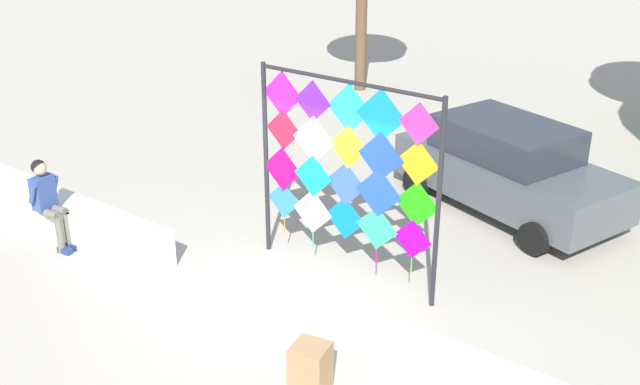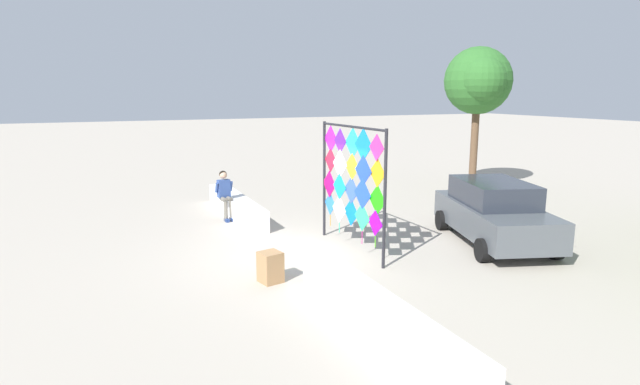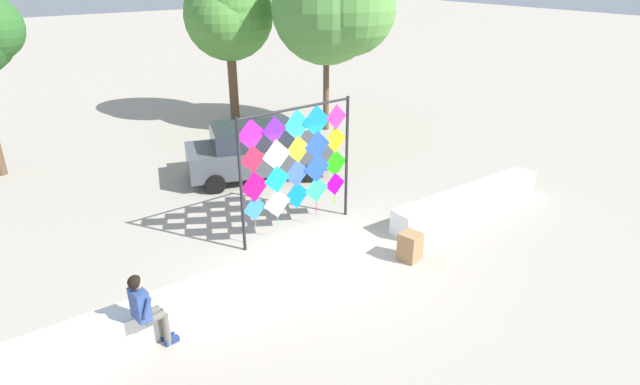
{
  "view_description": "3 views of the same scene",
  "coord_description": "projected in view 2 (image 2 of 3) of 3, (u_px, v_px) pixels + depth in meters",
  "views": [
    {
      "loc": [
        5.96,
        -6.84,
        5.79
      ],
      "look_at": [
        0.35,
        0.65,
        1.62
      ],
      "focal_mm": 43.93,
      "sensor_mm": 36.0,
      "label": 1
    },
    {
      "loc": [
        10.65,
        -4.04,
        3.71
      ],
      "look_at": [
        -0.28,
        0.82,
        1.35
      ],
      "focal_mm": 28.68,
      "sensor_mm": 36.0,
      "label": 2
    },
    {
      "loc": [
        -5.6,
        -7.69,
        5.8
      ],
      "look_at": [
        0.36,
        0.67,
        1.21
      ],
      "focal_mm": 29.35,
      "sensor_mm": 36.0,
      "label": 3
    }
  ],
  "objects": [
    {
      "name": "ground",
      "position": [
        293.0,
        254.0,
        11.87
      ],
      "size": [
        120.0,
        120.0,
        0.0
      ],
      "primitive_type": "plane",
      "color": "#ADA393"
    },
    {
      "name": "plaza_ledge_left",
      "position": [
        236.0,
        206.0,
        15.56
      ],
      "size": [
        4.72,
        0.59,
        0.6
      ],
      "primitive_type": "cube",
      "color": "white",
      "rests_on": "ground"
    },
    {
      "name": "plaza_ledge_right",
      "position": [
        378.0,
        316.0,
        7.9
      ],
      "size": [
        4.72,
        0.59,
        0.6
      ],
      "primitive_type": "cube",
      "color": "white",
      "rests_on": "ground"
    },
    {
      "name": "kite_display_rack",
      "position": [
        351.0,
        177.0,
        11.86
      ],
      "size": [
        2.92,
        0.16,
        2.98
      ],
      "color": "#232328",
      "rests_on": "ground"
    },
    {
      "name": "seated_vendor",
      "position": [
        225.0,
        191.0,
        14.97
      ],
      "size": [
        0.65,
        0.54,
        1.44
      ],
      "color": "#666056",
      "rests_on": "ground"
    },
    {
      "name": "parked_car",
      "position": [
        494.0,
        212.0,
        12.65
      ],
      "size": [
        4.32,
        2.86,
        1.55
      ],
      "color": "#4C5156",
      "rests_on": "ground"
    },
    {
      "name": "cardboard_box_large",
      "position": [
        270.0,
        267.0,
        10.09
      ],
      "size": [
        0.49,
        0.49,
        0.61
      ],
      "primitive_type": "cube",
      "rotation": [
        0.0,
        0.0,
        0.22
      ],
      "color": "#9E754C",
      "rests_on": "ground"
    },
    {
      "name": "tree_far_right",
      "position": [
        479.0,
        81.0,
        19.12
      ],
      "size": [
        2.69,
        2.52,
        5.39
      ],
      "color": "brown",
      "rests_on": "ground"
    }
  ]
}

